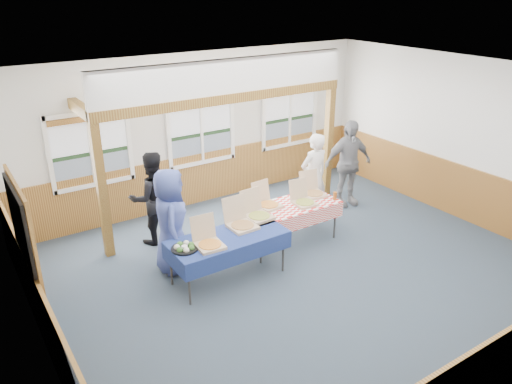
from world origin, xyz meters
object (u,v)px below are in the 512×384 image
Objects in this scene: table_right at (290,208)px; man_blue at (171,221)px; table_left at (228,240)px; person_grey at (348,163)px; woman_black at (152,198)px; woman_white at (314,176)px.

table_right is 2.19m from man_blue.
table_left is 1.05× the size of person_grey.
woman_black is at bearing 151.53° from table_right.
woman_white reaches higher than table_left.
woman_white reaches higher than table_right.
woman_black is 1.10m from man_blue.
woman_white is at bearing 171.70° from woman_black.
table_left is 1.12× the size of woman_black.
table_left is 1.02× the size of table_right.
table_right is 2.48m from woman_black.
person_grey reaches higher than woman_black.
woman_black is at bearing 14.83° from man_blue.
woman_white is at bearing 37.52° from table_right.
woman_black is at bearing -178.51° from person_grey.
table_left is 1.11× the size of woman_white.
table_left is 1.90m from woman_black.
table_right is at bearing 19.57° from table_left.
man_blue is (-3.24, -0.31, 0.01)m from woman_white.
table_right is at bearing 28.62° from woman_white.
man_blue reaches higher than table_right.
table_right is 1.08× the size of man_blue.
man_blue is (-0.63, 0.74, 0.19)m from table_left.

